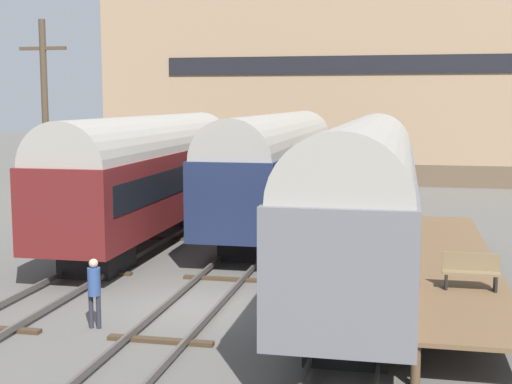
{
  "coord_description": "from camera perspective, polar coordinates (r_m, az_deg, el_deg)",
  "views": [
    {
      "loc": [
        5.54,
        -18.45,
        5.69
      ],
      "look_at": [
        0.0,
        8.1,
        2.2
      ],
      "focal_mm": 50.0,
      "sensor_mm": 36.0,
      "label": 1
    }
  ],
  "objects": [
    {
      "name": "track_right",
      "position": [
        19.3,
        8.02,
        -9.44
      ],
      "size": [
        2.6,
        60.0,
        0.26
      ],
      "color": "#4C4742",
      "rests_on": "ground"
    },
    {
      "name": "ground_plane",
      "position": [
        20.09,
        -4.79,
        -9.15
      ],
      "size": [
        200.0,
        200.0,
        0.0
      ],
      "primitive_type": "plane",
      "color": "#56544F"
    },
    {
      "name": "station_platform",
      "position": [
        22.33,
        15.29,
        -5.32
      ],
      "size": [
        2.53,
        15.85,
        0.98
      ],
      "color": "brown",
      "rests_on": "ground"
    },
    {
      "name": "person_worker",
      "position": [
        18.39,
        -12.82,
        -7.38
      ],
      "size": [
        0.32,
        0.32,
        1.78
      ],
      "color": "#282833",
      "rests_on": "ground"
    },
    {
      "name": "utility_pole",
      "position": [
        27.27,
        -16.46,
        4.44
      ],
      "size": [
        1.8,
        0.24,
        8.59
      ],
      "color": "#473828",
      "rests_on": "ground"
    },
    {
      "name": "warehouse_building",
      "position": [
        55.0,
        7.24,
        8.96
      ],
      "size": [
        33.68,
        13.44,
        14.62
      ],
      "color": "brown",
      "rests_on": "ground"
    },
    {
      "name": "bench",
      "position": [
        18.78,
        16.8,
        -6.0
      ],
      "size": [
        1.4,
        0.4,
        0.91
      ],
      "color": "brown",
      "rests_on": "station_platform"
    },
    {
      "name": "train_car_navy",
      "position": [
        31.72,
        1.68,
        2.3
      ],
      "size": [
        3.02,
        18.06,
        5.13
      ],
      "color": "black",
      "rests_on": "ground"
    },
    {
      "name": "track_left",
      "position": [
        21.69,
        -16.12,
        -7.79
      ],
      "size": [
        2.6,
        60.0,
        0.26
      ],
      "color": "#4C4742",
      "rests_on": "ground"
    },
    {
      "name": "train_car_maroon",
      "position": [
        28.71,
        -8.54,
        1.66
      ],
      "size": [
        3.0,
        15.5,
        5.1
      ],
      "color": "black",
      "rests_on": "ground"
    },
    {
      "name": "train_car_grey",
      "position": [
        21.97,
        8.73,
        0.05
      ],
      "size": [
        2.96,
        18.48,
        5.16
      ],
      "color": "black",
      "rests_on": "ground"
    },
    {
      "name": "track_middle",
      "position": [
        20.05,
        -4.79,
        -8.76
      ],
      "size": [
        2.6,
        60.0,
        0.26
      ],
      "color": "#4C4742",
      "rests_on": "ground"
    }
  ]
}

